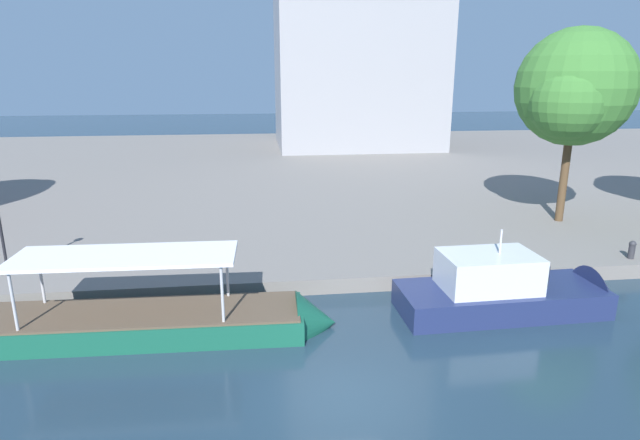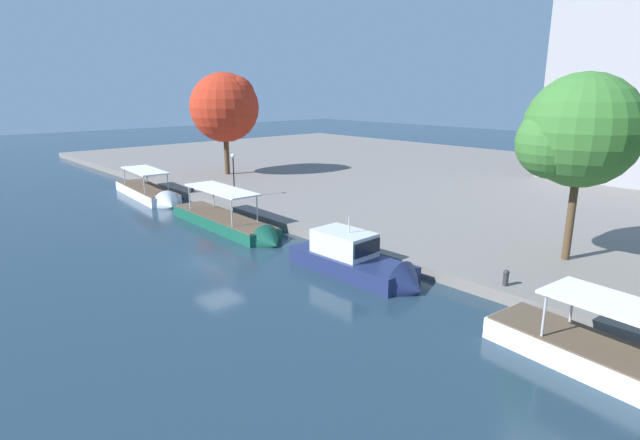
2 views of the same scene
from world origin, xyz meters
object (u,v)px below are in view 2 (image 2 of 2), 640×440
mooring_bollard_1 (192,188)px  tree_2 (226,106)px  tour_boat_0 (150,195)px  tree_0 (578,133)px  mooring_bollard_2 (147,174)px  tour_boat_1 (229,225)px  motor_yacht_2 (359,265)px  lamp_post (234,171)px  mooring_bollard_0 (506,277)px

mooring_bollard_1 → tree_2: size_ratio=0.06×
tour_boat_0 → tree_0: size_ratio=1.16×
mooring_bollard_2 → tour_boat_1: bearing=-8.9°
motor_yacht_2 → mooring_bollard_2: size_ratio=13.28×
tour_boat_1 → lamp_post: size_ratio=3.26×
lamp_post → tree_0: bearing=9.7°
tour_boat_0 → mooring_bollard_0: tour_boat_0 is taller
mooring_bollard_2 → tree_2: (4.13, 8.28, 7.48)m
mooring_bollard_0 → tree_0: 9.31m
lamp_post → tree_2: size_ratio=0.35×
mooring_bollard_0 → mooring_bollard_2: (-43.45, 0.03, -0.10)m
tour_boat_1 → tree_2: tree_2 is taller
lamp_post → tree_0: tree_0 is taller
tree_2 → lamp_post: bearing=-30.1°
mooring_bollard_1 → tour_boat_0: bearing=-133.2°
motor_yacht_2 → lamp_post: bearing=165.5°
tree_0 → mooring_bollard_2: bearing=-171.9°
tour_boat_0 → tour_boat_1: bearing=3.7°
tour_boat_0 → tree_0: 37.55m
tree_2 → mooring_bollard_0: bearing=-11.9°
mooring_bollard_2 → tree_2: 11.90m
lamp_post → tree_2: (-11.76, 6.81, 5.42)m
tour_boat_1 → lamp_post: (-7.08, 5.04, 2.76)m
mooring_bollard_1 → tree_0: bearing=11.2°
mooring_bollard_0 → mooring_bollard_1: 32.40m
mooring_bollard_0 → tree_0: tree_0 is taller
tour_boat_1 → mooring_bollard_0: size_ratio=15.51×
mooring_bollard_1 → tree_2: (-6.93, 8.50, 7.46)m
mooring_bollard_1 → tree_2: tree_2 is taller
tree_0 → motor_yacht_2: bearing=-128.2°
tour_boat_1 → lamp_post: bearing=146.2°
lamp_post → tree_0: 28.61m
tour_boat_1 → tour_boat_0: bearing=-179.4°
tree_2 → motor_yacht_2: bearing=-19.7°
tour_boat_0 → mooring_bollard_0: 35.45m
motor_yacht_2 → lamp_post: size_ratio=2.20×
mooring_bollard_1 → tree_0: 33.97m
mooring_bollard_2 → tree_2: tree_2 is taller
mooring_bollard_1 → tour_boat_1: bearing=-15.7°
tour_boat_0 → motor_yacht_2: bearing=4.9°
mooring_bollard_2 → lamp_post: size_ratio=0.17×
tour_boat_0 → tree_0: bearing=19.7°
mooring_bollard_2 → tree_2: size_ratio=0.06×
tree_0 → tree_2: size_ratio=0.92×
mooring_bollard_0 → mooring_bollard_1: mooring_bollard_0 is taller
motor_yacht_2 → tree_2: size_ratio=0.76×
motor_yacht_2 → tree_2: 35.01m
tour_boat_0 → tour_boat_1: size_ratio=0.94×
lamp_post → mooring_bollard_1: bearing=-160.8°
motor_yacht_2 → mooring_bollard_0: (7.23, 3.21, 0.53)m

